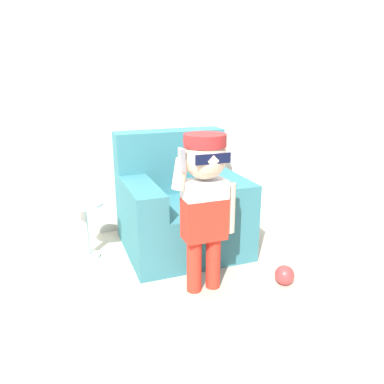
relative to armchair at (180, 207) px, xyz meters
The scene contains 6 objects.
ground_plane 0.38m from the armchair, 162.17° to the right, with size 10.00×10.00×0.00m, color #BCB29E.
wall_back 1.11m from the armchair, 107.68° to the left, with size 10.00×0.05×2.60m.
armchair is the anchor object (origin of this frame).
person_child 0.78m from the armchair, 95.88° to the right, with size 0.42×0.32×1.03m.
side_table 0.76m from the armchair, behind, with size 0.30×0.30×0.45m.
toy_ball 0.99m from the armchair, 61.05° to the right, with size 0.13×0.13×0.13m.
Camera 1 is at (-0.75, -2.66, 1.36)m, focal length 35.00 mm.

